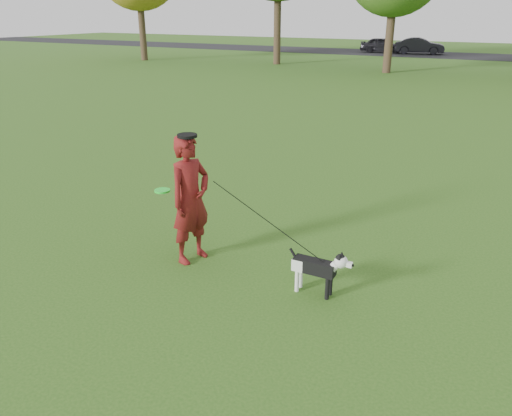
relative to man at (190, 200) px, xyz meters
The scene contains 7 objects.
ground 1.09m from the man, 20.47° to the right, with size 120.00×120.00×0.00m, color #285116.
road 39.83m from the man, 89.29° to the left, with size 120.00×7.00×0.02m, color black.
man is the anchor object (origin of this frame).
dog 2.12m from the man, ahead, with size 0.89×0.18×0.68m.
car_left 40.53m from the man, 100.76° to the left, with size 1.51×3.74×1.28m, color black.
car_mid 40.06m from the man, 96.33° to the left, with size 1.40×4.00×1.32m, color black.
man_held_items 1.03m from the man, ahead, with size 2.71×0.36×1.47m.
Camera 1 is at (3.50, -5.33, 3.51)m, focal length 35.00 mm.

